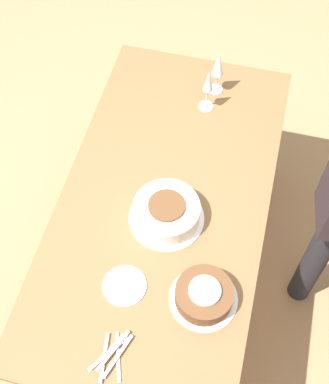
# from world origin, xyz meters

# --- Properties ---
(ground_plane) EXTENTS (12.00, 12.00, 0.00)m
(ground_plane) POSITION_xyz_m (0.00, 0.00, 0.00)
(ground_plane) COLOR #A87F56
(dining_table) EXTENTS (1.63, 0.83, 0.77)m
(dining_table) POSITION_xyz_m (0.00, 0.00, 0.65)
(dining_table) COLOR brown
(dining_table) RESTS_ON ground_plane
(cake_center_white) EXTENTS (0.30, 0.30, 0.10)m
(cake_center_white) POSITION_xyz_m (-0.09, -0.03, 0.81)
(cake_center_white) COLOR white
(cake_center_white) RESTS_ON dining_table
(cake_front_chocolate) EXTENTS (0.25, 0.25, 0.09)m
(cake_front_chocolate) POSITION_xyz_m (-0.38, -0.24, 0.80)
(cake_front_chocolate) COLOR white
(cake_front_chocolate) RESTS_ON dining_table
(wine_glass_near) EXTENTS (0.07, 0.07, 0.22)m
(wine_glass_near) POSITION_xyz_m (0.52, -0.06, 0.91)
(wine_glass_near) COLOR silver
(wine_glass_near) RESTS_ON dining_table
(wine_glass_far) EXTENTS (0.07, 0.07, 0.22)m
(wine_glass_far) POSITION_xyz_m (0.63, -0.09, 0.92)
(wine_glass_far) COLOR silver
(wine_glass_far) RESTS_ON dining_table
(dessert_plate_left) EXTENTS (0.16, 0.16, 0.01)m
(dessert_plate_left) POSITION_xyz_m (-0.40, 0.05, 0.77)
(dessert_plate_left) COLOR silver
(dessert_plate_left) RESTS_ON dining_table
(fork_pile) EXTENTS (0.19, 0.12, 0.02)m
(fork_pile) POSITION_xyz_m (-0.65, 0.02, 0.77)
(fork_pile) COLOR silver
(fork_pile) RESTS_ON dining_table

